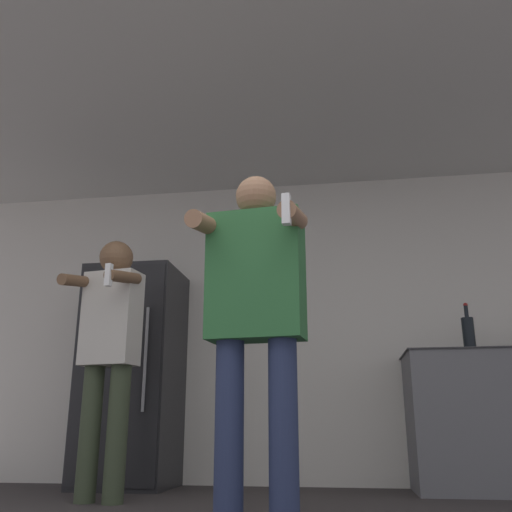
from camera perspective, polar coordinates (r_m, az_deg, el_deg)
The scene contains 7 objects.
wall_back at distance 4.89m, azimuth 1.89°, elevation -6.99°, with size 7.00×0.06×2.55m.
ceiling_slab at distance 3.94m, azimuth -1.09°, elevation 16.06°, with size 7.00×3.53×0.05m.
refrigerator at distance 4.75m, azimuth -12.27°, elevation -11.52°, with size 0.71×0.70×1.70m.
counter at distance 4.58m, azimuth 23.83°, elevation -14.85°, with size 1.38×0.68×0.98m.
bottle_amber_bourbon at distance 4.54m, azimuth 20.49°, elevation -7.25°, with size 0.09×0.09×0.37m.
person_woman_foreground at distance 2.69m, azimuth -0.03°, elevation -5.37°, with size 0.55×0.46×1.65m.
person_man_side at distance 3.88m, azimuth -14.45°, elevation -8.44°, with size 0.46×0.51×1.67m.
Camera 1 is at (0.57, -1.75, 0.43)m, focal length 40.00 mm.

